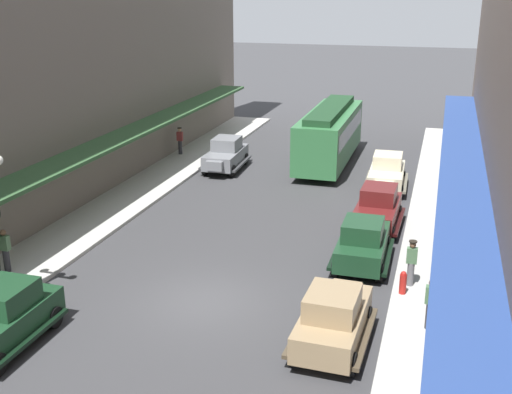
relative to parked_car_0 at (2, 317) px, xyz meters
name	(u,v)px	position (x,y,z in m)	size (l,w,h in m)	color
ground_plane	(205,301)	(4.68, 4.27, -0.94)	(200.00, 200.00, 0.00)	#38383A
sidewalk_left	(15,272)	(-2.82, 4.27, -0.87)	(3.00, 60.00, 0.15)	#B7B5AD
sidewalk_right	(435,332)	(12.18, 4.27, -0.87)	(3.00, 60.00, 0.15)	#B7B5AD
parked_car_0	(2,317)	(0.00, 0.00, 0.00)	(2.15, 4.26, 1.84)	#193D23
parked_car_1	(363,241)	(9.34, 8.79, 0.00)	(2.17, 4.27, 1.84)	#193D23
parked_car_2	(333,317)	(9.28, 2.75, 0.00)	(2.24, 4.30, 1.84)	#997F5B
parked_car_3	(387,172)	(9.28, 18.68, 0.00)	(2.25, 4.30, 1.84)	beige
parked_car_4	(378,208)	(9.45, 12.85, 0.00)	(2.22, 4.29, 1.84)	#591919
parked_car_5	(226,154)	(-0.01, 19.86, 0.00)	(2.28, 4.31, 1.84)	slate
streetcar	(330,133)	(5.49, 22.78, 0.96)	(2.55, 9.61, 3.46)	#33723F
fire_hydrant	(403,282)	(11.03, 6.47, -0.38)	(0.24, 0.24, 0.82)	#B21E19
pedestrian_0	(411,263)	(11.23, 7.18, 0.07)	(0.36, 0.28, 1.67)	slate
pedestrian_1	(461,261)	(12.88, 7.77, 0.07)	(0.36, 0.28, 1.67)	slate
pedestrian_2	(438,276)	(12.15, 6.34, 0.07)	(0.36, 0.28, 1.67)	slate
pedestrian_3	(180,140)	(-3.73, 21.88, 0.07)	(0.36, 0.28, 1.67)	#2D2D33
pedestrian_4	(5,250)	(-3.00, 4.11, 0.05)	(0.36, 0.24, 1.64)	#2D2D33
pedestrian_5	(431,304)	(11.97, 4.32, 0.05)	(0.36, 0.24, 1.64)	#2D2D33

